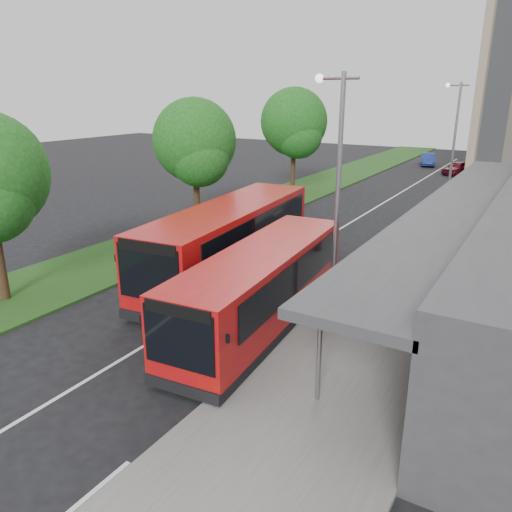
{
  "coord_description": "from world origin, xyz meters",
  "views": [
    {
      "loc": [
        10.15,
        -13.12,
        7.56
      ],
      "look_at": [
        0.72,
        2.63,
        1.5
      ],
      "focal_mm": 35.0,
      "sensor_mm": 36.0,
      "label": 1
    }
  ],
  "objects_px": {
    "tree_mid": "(195,146)",
    "car_near": "(458,168)",
    "lamp_post_far": "(453,138)",
    "car_far": "(428,159)",
    "tree_far": "(294,126)",
    "bus_main": "(262,288)",
    "bollard": "(442,209)",
    "lamp_post_near": "(336,184)",
    "bus_second": "(230,242)",
    "litter_bin": "(411,254)"
  },
  "relations": [
    {
      "from": "lamp_post_far",
      "to": "car_far",
      "type": "xyz_separation_m",
      "value": [
        -5.86,
        20.65,
        -4.07
      ]
    },
    {
      "from": "car_far",
      "to": "bus_main",
      "type": "bearing_deg",
      "value": -98.41
    },
    {
      "from": "lamp_post_near",
      "to": "bus_main",
      "type": "relative_size",
      "value": 0.82
    },
    {
      "from": "tree_far",
      "to": "bus_main",
      "type": "xyz_separation_m",
      "value": [
        9.48,
        -20.97,
        -3.72
      ]
    },
    {
      "from": "litter_bin",
      "to": "car_near",
      "type": "distance_m",
      "value": 29.14
    },
    {
      "from": "lamp_post_near",
      "to": "litter_bin",
      "type": "distance_m",
      "value": 8.1
    },
    {
      "from": "bus_second",
      "to": "litter_bin",
      "type": "bearing_deg",
      "value": 36.0
    },
    {
      "from": "car_near",
      "to": "car_far",
      "type": "xyz_separation_m",
      "value": [
        -3.87,
        4.8,
        0.01
      ]
    },
    {
      "from": "bus_main",
      "to": "car_near",
      "type": "distance_m",
      "value": 37.77
    },
    {
      "from": "bus_main",
      "to": "car_near",
      "type": "xyz_separation_m",
      "value": [
        -0.34,
        37.76,
        -0.76
      ]
    },
    {
      "from": "bus_main",
      "to": "car_near",
      "type": "relative_size",
      "value": 2.62
    },
    {
      "from": "lamp_post_far",
      "to": "car_far",
      "type": "bearing_deg",
      "value": 105.84
    },
    {
      "from": "car_far",
      "to": "lamp_post_near",
      "type": "bearing_deg",
      "value": -95.86
    },
    {
      "from": "litter_bin",
      "to": "bus_second",
      "type": "bearing_deg",
      "value": -138.22
    },
    {
      "from": "lamp_post_near",
      "to": "lamp_post_far",
      "type": "bearing_deg",
      "value": 90.0
    },
    {
      "from": "tree_far",
      "to": "bus_main",
      "type": "relative_size",
      "value": 0.81
    },
    {
      "from": "bus_second",
      "to": "litter_bin",
      "type": "xyz_separation_m",
      "value": [
        6.15,
        5.5,
        -1.05
      ]
    },
    {
      "from": "tree_mid",
      "to": "lamp_post_near",
      "type": "xyz_separation_m",
      "value": [
        11.13,
        -7.05,
        -0.01
      ]
    },
    {
      "from": "tree_far",
      "to": "lamp_post_far",
      "type": "bearing_deg",
      "value": 4.87
    },
    {
      "from": "tree_mid",
      "to": "bollard",
      "type": "xyz_separation_m",
      "value": [
        11.53,
        9.65,
        -4.05
      ]
    },
    {
      "from": "tree_mid",
      "to": "bus_main",
      "type": "xyz_separation_m",
      "value": [
        9.48,
        -8.97,
        -3.33
      ]
    },
    {
      "from": "bollard",
      "to": "lamp_post_near",
      "type": "bearing_deg",
      "value": -91.36
    },
    {
      "from": "lamp_post_far",
      "to": "car_near",
      "type": "bearing_deg",
      "value": 97.16
    },
    {
      "from": "lamp_post_far",
      "to": "bus_main",
      "type": "relative_size",
      "value": 0.82
    },
    {
      "from": "bus_main",
      "to": "car_far",
      "type": "bearing_deg",
      "value": 90.76
    },
    {
      "from": "bus_second",
      "to": "car_far",
      "type": "relative_size",
      "value": 2.88
    },
    {
      "from": "lamp_post_far",
      "to": "bollard",
      "type": "height_order",
      "value": "lamp_post_far"
    },
    {
      "from": "lamp_post_near",
      "to": "car_near",
      "type": "xyz_separation_m",
      "value": [
        -1.99,
        35.85,
        -4.08
      ]
    },
    {
      "from": "lamp_post_far",
      "to": "litter_bin",
      "type": "bearing_deg",
      "value": -85.52
    },
    {
      "from": "lamp_post_far",
      "to": "car_near",
      "type": "relative_size",
      "value": 2.15
    },
    {
      "from": "tree_mid",
      "to": "car_near",
      "type": "bearing_deg",
      "value": 72.4
    },
    {
      "from": "bollard",
      "to": "bus_main",
      "type": "bearing_deg",
      "value": -96.26
    },
    {
      "from": "bus_main",
      "to": "bollard",
      "type": "height_order",
      "value": "bus_main"
    },
    {
      "from": "tree_mid",
      "to": "bus_second",
      "type": "distance_m",
      "value": 8.83
    },
    {
      "from": "tree_mid",
      "to": "car_far",
      "type": "distance_m",
      "value": 34.26
    },
    {
      "from": "tree_mid",
      "to": "car_near",
      "type": "relative_size",
      "value": 1.96
    },
    {
      "from": "litter_bin",
      "to": "bollard",
      "type": "bearing_deg",
      "value": 93.67
    },
    {
      "from": "bus_main",
      "to": "bus_second",
      "type": "distance_m",
      "value": 4.79
    },
    {
      "from": "tree_far",
      "to": "lamp_post_near",
      "type": "height_order",
      "value": "lamp_post_near"
    },
    {
      "from": "lamp_post_near",
      "to": "lamp_post_far",
      "type": "xyz_separation_m",
      "value": [
        0.0,
        20.0,
        0.0
      ]
    },
    {
      "from": "car_far",
      "to": "tree_mid",
      "type": "bearing_deg",
      "value": -112.97
    },
    {
      "from": "tree_far",
      "to": "car_far",
      "type": "distance_m",
      "value": 22.68
    },
    {
      "from": "car_near",
      "to": "car_far",
      "type": "relative_size",
      "value": 0.96
    },
    {
      "from": "tree_far",
      "to": "car_near",
      "type": "distance_m",
      "value": 19.64
    },
    {
      "from": "bus_second",
      "to": "litter_bin",
      "type": "distance_m",
      "value": 8.32
    },
    {
      "from": "bus_second",
      "to": "litter_bin",
      "type": "relative_size",
      "value": 13.79
    },
    {
      "from": "tree_far",
      "to": "bollard",
      "type": "bearing_deg",
      "value": -11.5
    },
    {
      "from": "tree_far",
      "to": "lamp_post_far",
      "type": "distance_m",
      "value": 11.18
    },
    {
      "from": "tree_mid",
      "to": "tree_far",
      "type": "relative_size",
      "value": 0.92
    },
    {
      "from": "tree_far",
      "to": "car_near",
      "type": "xyz_separation_m",
      "value": [
        9.14,
        16.8,
        -4.48
      ]
    }
  ]
}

